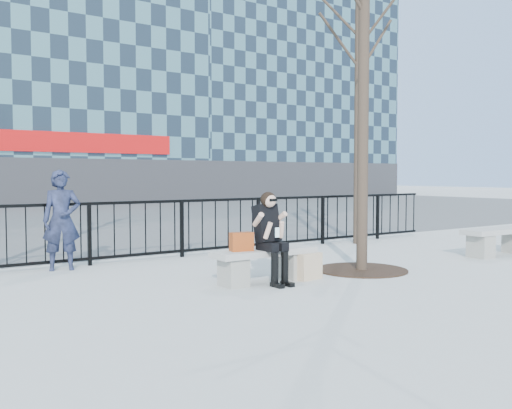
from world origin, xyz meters
TOP-DOWN VIEW (x-y plane):
  - ground at (0.00, 0.00)m, footprint 120.00×120.00m
  - street_surface at (0.00, 15.00)m, footprint 60.00×23.00m
  - railing at (0.00, 3.00)m, footprint 14.00×0.06m
  - building_right at (20.00, 27.00)m, footprint 16.20×10.20m
  - tree_right at (4.50, 2.60)m, footprint 2.80×2.80m
  - tree_grate at (1.90, -0.10)m, footprint 1.50×1.50m
  - bench_main at (0.00, 0.00)m, footprint 1.65×0.46m
  - bench_second at (5.43, -0.35)m, footprint 1.79×0.50m
  - seated_woman at (0.00, -0.16)m, footprint 0.50×0.64m
  - handbag at (-0.40, 0.02)m, footprint 0.35×0.22m
  - shopping_bag at (0.67, -0.22)m, footprint 0.44×0.21m
  - standing_man at (-2.13, 2.80)m, footprint 0.69×0.53m

SIDE VIEW (x-z plane):
  - ground at x=0.00m, z-range 0.00..0.00m
  - street_surface at x=0.00m, z-range 0.00..0.01m
  - tree_grate at x=1.90m, z-range 0.00..0.02m
  - shopping_bag at x=0.67m, z-range 0.00..0.40m
  - bench_main at x=0.00m, z-range 0.06..0.55m
  - bench_second at x=5.43m, z-range 0.06..0.59m
  - railing at x=0.00m, z-range 0.00..1.11m
  - handbag at x=-0.40m, z-range 0.49..0.76m
  - seated_woman at x=0.00m, z-range 0.00..1.34m
  - standing_man at x=-2.13m, z-range 0.00..1.66m
  - tree_right at x=4.50m, z-range 1.74..8.74m
  - building_right at x=20.00m, z-range 0.00..20.60m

